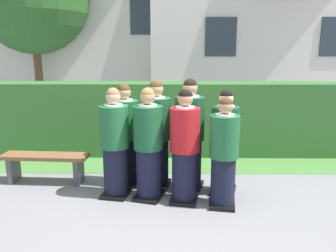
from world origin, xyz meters
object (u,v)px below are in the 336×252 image
student_front_row_3 (224,156)px  student_front_row_0 (115,146)px  student_in_red_blazer (185,149)px  wooden_bench (45,162)px  student_rear_row_3 (224,145)px  student_front_row_1 (148,147)px  student_rear_row_2 (189,137)px  student_rear_row_0 (125,137)px  student_rear_row_1 (156,137)px

student_front_row_3 → student_front_row_0: bearing=167.9°
student_in_red_blazer → wooden_bench: student_in_red_blazer is taller
student_front_row_3 → student_rear_row_3: 0.46m
student_front_row_1 → student_in_red_blazer: size_ratio=1.01×
student_front_row_1 → student_front_row_3: bearing=-13.3°
student_front_row_1 → student_rear_row_3: 1.14m
student_front_row_0 → wooden_bench: (-1.23, 0.48, -0.42)m
student_front_row_0 → student_in_red_blazer: bearing=-9.8°
student_rear_row_2 → wooden_bench: size_ratio=1.22×
student_in_red_blazer → student_front_row_3: student_in_red_blazer is taller
wooden_bench → student_rear_row_2: bearing=-4.9°
student_rear_row_0 → wooden_bench: student_rear_row_0 is taller
student_front_row_0 → student_rear_row_0: bearing=78.0°
student_front_row_0 → student_rear_row_2: bearing=14.3°
student_front_row_1 → wooden_bench: size_ratio=1.15×
student_front_row_0 → student_rear_row_3: bearing=4.2°
wooden_bench → student_front_row_1: bearing=-18.1°
student_front_row_0 → student_rear_row_1: bearing=29.9°
wooden_bench → student_front_row_0: bearing=-21.3°
student_rear_row_1 → student_rear_row_2: (0.51, -0.06, 0.01)m
student_front_row_0 → student_in_red_blazer: student_in_red_blazer is taller
student_front_row_3 → student_rear_row_3: size_ratio=0.97×
student_rear_row_3 → wooden_bench: bearing=172.8°
student_front_row_3 → student_rear_row_2: student_rear_row_2 is taller
student_rear_row_2 → student_rear_row_1: bearing=173.3°
student_rear_row_2 → student_front_row_0: bearing=-165.7°
student_front_row_0 → student_in_red_blazer: size_ratio=1.00×
student_rear_row_0 → student_rear_row_2: student_rear_row_2 is taller
student_front_row_1 → student_rear_row_1: bearing=77.0°
student_front_row_3 → wooden_bench: bearing=163.7°
student_in_red_blazer → student_rear_row_3: bearing=26.0°
student_in_red_blazer → student_rear_row_2: student_rear_row_2 is taller
student_rear_row_3 → wooden_bench: size_ratio=1.12×
student_front_row_3 → student_rear_row_0: 1.65m
student_front_row_0 → student_in_red_blazer: 1.03m
student_front_row_1 → student_rear_row_2: bearing=30.9°
student_front_row_0 → student_rear_row_0: (0.10, 0.45, 0.00)m
student_rear_row_0 → student_rear_row_3: (1.53, -0.33, -0.02)m
student_front_row_0 → student_rear_row_1: size_ratio=0.95×
student_rear_row_0 → wooden_bench: 1.39m
wooden_bench → student_front_row_3: bearing=-16.3°
student_front_row_0 → student_rear_row_2: 1.14m
student_rear_row_0 → student_in_red_blazer: bearing=-34.3°
student_front_row_0 → wooden_bench: student_front_row_0 is taller
student_rear_row_1 → wooden_bench: student_rear_row_1 is taller
student_front_row_1 → student_front_row_3: student_front_row_1 is taller
student_front_row_0 → student_front_row_1: bearing=-9.5°
student_front_row_1 → student_rear_row_2: (0.61, 0.37, 0.05)m
student_front_row_1 → wooden_bench: student_front_row_1 is taller
student_rear_row_2 → student_rear_row_3: 0.55m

